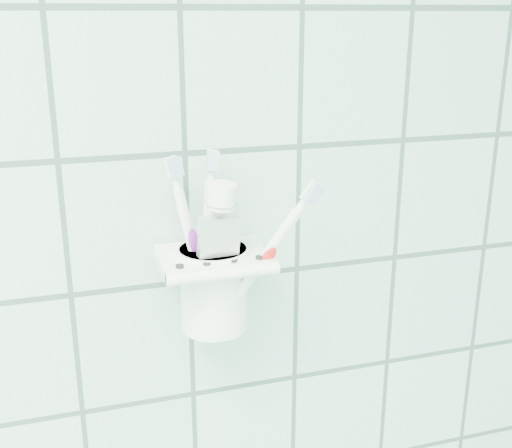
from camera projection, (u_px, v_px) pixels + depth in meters
holder_bracket at (213, 259)px, 0.65m from camera, size 0.11×0.10×0.03m
cup at (214, 285)px, 0.67m from camera, size 0.08×0.08×0.09m
toothbrush_pink at (210, 242)px, 0.64m from camera, size 0.04×0.03×0.18m
toothbrush_blue at (200, 240)px, 0.64m from camera, size 0.03×0.03×0.18m
toothbrush_orange at (214, 243)px, 0.63m from camera, size 0.09×0.03×0.18m
toothpaste_tube at (211, 245)px, 0.64m from camera, size 0.05×0.04×0.16m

